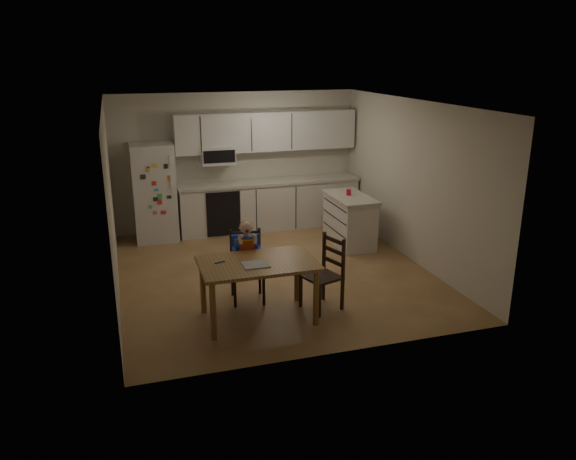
# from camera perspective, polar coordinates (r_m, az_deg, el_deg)

# --- Properties ---
(room) EXTENTS (4.52, 5.01, 2.51)m
(room) POSITION_cam_1_polar(r_m,az_deg,el_deg) (8.56, -2.37, 4.63)
(room) COLOR brown
(room) RESTS_ON ground
(refrigerator) EXTENTS (0.72, 0.70, 1.70)m
(refrigerator) POSITION_cam_1_polar(r_m,az_deg,el_deg) (10.03, -13.45, 3.75)
(refrigerator) COLOR silver
(refrigerator) RESTS_ON ground
(kitchen_run) EXTENTS (3.37, 0.62, 2.15)m
(kitchen_run) POSITION_cam_1_polar(r_m,az_deg,el_deg) (10.43, -2.17, 4.90)
(kitchen_run) COLOR silver
(kitchen_run) RESTS_ON ground
(kitchen_island) EXTENTS (0.61, 1.16, 0.86)m
(kitchen_island) POSITION_cam_1_polar(r_m,az_deg,el_deg) (9.65, 6.28, 1.02)
(kitchen_island) COLOR silver
(kitchen_island) RESTS_ON ground
(red_cup) EXTENTS (0.08, 0.08, 0.10)m
(red_cup) POSITION_cam_1_polar(r_m,az_deg,el_deg) (9.57, 6.19, 3.83)
(red_cup) COLOR red
(red_cup) RESTS_ON kitchen_island
(dining_table) EXTENTS (1.41, 0.90, 0.75)m
(dining_table) POSITION_cam_1_polar(r_m,az_deg,el_deg) (6.83, -3.09, -4.04)
(dining_table) COLOR brown
(dining_table) RESTS_ON ground
(napkin) EXTENTS (0.31, 0.27, 0.01)m
(napkin) POSITION_cam_1_polar(r_m,az_deg,el_deg) (6.69, -3.31, -3.53)
(napkin) COLOR #A4A4A8
(napkin) RESTS_ON dining_table
(toddler_spoon) EXTENTS (0.12, 0.06, 0.02)m
(toddler_spoon) POSITION_cam_1_polar(r_m,az_deg,el_deg) (6.79, -7.02, -3.27)
(toddler_spoon) COLOR blue
(toddler_spoon) RESTS_ON dining_table
(chair_booster) EXTENTS (0.46, 0.46, 1.11)m
(chair_booster) POSITION_cam_1_polar(r_m,az_deg,el_deg) (7.38, -4.23, -2.23)
(chair_booster) COLOR black
(chair_booster) RESTS_ON ground
(chair_side) EXTENTS (0.53, 0.53, 0.95)m
(chair_side) POSITION_cam_1_polar(r_m,az_deg,el_deg) (7.21, 4.04, -3.85)
(chair_side) COLOR black
(chair_side) RESTS_ON ground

